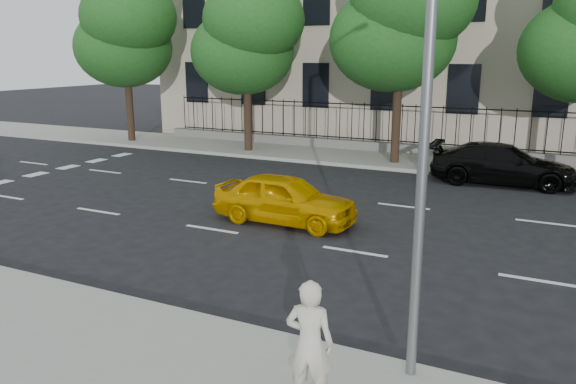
% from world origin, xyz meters
% --- Properties ---
extents(ground, '(120.00, 120.00, 0.00)m').
position_xyz_m(ground, '(0.00, 0.00, 0.00)').
color(ground, black).
rests_on(ground, ground).
extents(far_sidewalk, '(60.00, 4.00, 0.15)m').
position_xyz_m(far_sidewalk, '(0.00, 14.00, 0.07)').
color(far_sidewalk, gray).
rests_on(far_sidewalk, ground).
extents(lane_markings, '(49.60, 4.62, 0.01)m').
position_xyz_m(lane_markings, '(0.00, 4.75, 0.01)').
color(lane_markings, silver).
rests_on(lane_markings, ground).
extents(crosswalk, '(0.50, 12.10, 0.01)m').
position_xyz_m(crosswalk, '(-14.00, 4.60, 0.01)').
color(crosswalk, silver).
rests_on(crosswalk, ground).
extents(iron_fence, '(30.00, 0.50, 2.20)m').
position_xyz_m(iron_fence, '(0.00, 15.70, 0.65)').
color(iron_fence, slate).
rests_on(iron_fence, far_sidewalk).
extents(street_light, '(0.25, 3.32, 8.05)m').
position_xyz_m(street_light, '(2.50, -1.77, 5.15)').
color(street_light, slate).
rests_on(street_light, near_sidewalk).
extents(tree_a, '(5.71, 5.31, 9.39)m').
position_xyz_m(tree_a, '(-15.96, 13.36, 6.13)').
color(tree_a, '#382619').
rests_on(tree_a, far_sidewalk).
extents(tree_b, '(5.53, 5.12, 8.97)m').
position_xyz_m(tree_b, '(-8.96, 13.36, 5.84)').
color(tree_b, '#382619').
rests_on(tree_b, far_sidewalk).
extents(tree_c, '(5.89, 5.50, 9.80)m').
position_xyz_m(tree_c, '(-1.96, 13.36, 6.41)').
color(tree_c, '#382619').
rests_on(tree_c, far_sidewalk).
extents(yellow_taxi, '(4.03, 1.69, 1.36)m').
position_xyz_m(yellow_taxi, '(-2.52, 3.91, 0.68)').
color(yellow_taxi, '#DA9800').
rests_on(yellow_taxi, ground).
extents(black_sedan, '(5.08, 2.24, 1.45)m').
position_xyz_m(black_sedan, '(2.37, 11.50, 0.73)').
color(black_sedan, black).
rests_on(black_sedan, ground).
extents(woman_near, '(0.68, 0.51, 1.70)m').
position_xyz_m(woman_near, '(1.49, -3.56, 1.00)').
color(woman_near, beige).
rests_on(woman_near, near_sidewalk).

